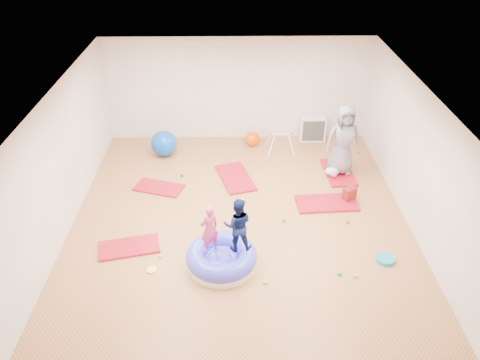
{
  "coord_description": "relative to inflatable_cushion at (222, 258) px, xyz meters",
  "views": [
    {
      "loc": [
        -0.13,
        -7.75,
        5.99
      ],
      "look_at": [
        0.0,
        0.3,
        0.9
      ],
      "focal_mm": 35.0,
      "sensor_mm": 36.0,
      "label": 1
    }
  ],
  "objects": [
    {
      "name": "infant_play_gym",
      "position": [
        1.47,
        4.3,
        0.21
      ],
      "size": [
        0.73,
        0.7,
        0.56
      ],
      "rotation": [
        0.0,
        0.0,
        0.33
      ],
      "color": "silver",
      "rests_on": "ground"
    },
    {
      "name": "balance_disc",
      "position": [
        3.08,
        0.05,
        -0.12
      ],
      "size": [
        0.35,
        0.35,
        0.08
      ],
      "primitive_type": "cylinder",
      "color": "teal",
      "rests_on": "ground"
    },
    {
      "name": "inflatable_cushion",
      "position": [
        0.0,
        0.0,
        0.0
      ],
      "size": [
        1.32,
        1.32,
        0.41
      ],
      "rotation": [
        0.0,
        0.0,
        0.26
      ],
      "color": "white",
      "rests_on": "ground"
    },
    {
      "name": "adult_caregiver",
      "position": [
        2.83,
        3.22,
        0.75
      ],
      "size": [
        0.87,
        0.6,
        1.72
      ],
      "primitive_type": "imported",
      "rotation": [
        0.0,
        0.0,
        0.06
      ],
      "color": "slate",
      "rests_on": "gym_mat_rear_right"
    },
    {
      "name": "exercise_ball_blue",
      "position": [
        -1.56,
        4.21,
        0.18
      ],
      "size": [
        0.67,
        0.67,
        0.67
      ],
      "primitive_type": "sphere",
      "color": "#0948B4",
      "rests_on": "ground"
    },
    {
      "name": "child_navy",
      "position": [
        0.3,
        0.07,
        0.76
      ],
      "size": [
        0.53,
        0.41,
        1.08
      ],
      "primitive_type": "imported",
      "rotation": [
        0.0,
        0.0,
        3.13
      ],
      "color": "#0F1946",
      "rests_on": "inflatable_cushion"
    },
    {
      "name": "ball_pit_balls",
      "position": [
        1.13,
        1.07,
        -0.12
      ],
      "size": [
        3.94,
        3.7,
        0.07
      ],
      "color": "green",
      "rests_on": "ground"
    },
    {
      "name": "gym_mat_rear_right",
      "position": [
        2.81,
        3.22,
        -0.13
      ],
      "size": [
        0.71,
        1.32,
        0.05
      ],
      "primitive_type": "cube",
      "rotation": [
        0.0,
        0.0,
        1.63
      ],
      "color": "red",
      "rests_on": "ground"
    },
    {
      "name": "cube_shelf",
      "position": [
        2.42,
        5.01,
        0.18
      ],
      "size": [
        0.69,
        0.34,
        0.69
      ],
      "color": "silver",
      "rests_on": "ground"
    },
    {
      "name": "infant",
      "position": [
        2.62,
        3.03,
        -0.0
      ],
      "size": [
        0.35,
        0.36,
        0.21
      ],
      "color": "#C6ECFF",
      "rests_on": "gym_mat_rear_right"
    },
    {
      "name": "gym_mat_center_back",
      "position": [
        0.28,
        3.0,
        -0.13
      ],
      "size": [
        1.02,
        1.47,
        0.06
      ],
      "primitive_type": "cube",
      "rotation": [
        0.0,
        0.0,
        1.85
      ],
      "color": "red",
      "rests_on": "ground"
    },
    {
      "name": "exercise_ball_orange",
      "position": [
        0.75,
        4.71,
        0.04
      ],
      "size": [
        0.4,
        0.4,
        0.4
      ],
      "primitive_type": "sphere",
      "color": "#E74E00",
      "rests_on": "ground"
    },
    {
      "name": "gym_mat_mid_left",
      "position": [
        -1.51,
        2.61,
        -0.14
      ],
      "size": [
        1.22,
        0.86,
        0.05
      ],
      "primitive_type": "cube",
      "rotation": [
        0.0,
        0.0,
        -0.31
      ],
      "color": "red",
      "rests_on": "ground"
    },
    {
      "name": "child_pink",
      "position": [
        -0.2,
        0.02,
        0.72
      ],
      "size": [
        0.43,
        0.4,
        0.99
      ],
      "primitive_type": "imported",
      "rotation": [
        0.0,
        0.0,
        3.72
      ],
      "color": "#DE3F82",
      "rests_on": "inflatable_cushion"
    },
    {
      "name": "yellow_toy",
      "position": [
        -1.28,
        -0.14,
        -0.15
      ],
      "size": [
        0.18,
        0.18,
        0.03
      ],
      "primitive_type": "cylinder",
      "color": "#F1FF27",
      "rests_on": "ground"
    },
    {
      "name": "room",
      "position": [
        0.36,
        1.22,
        1.24
      ],
      "size": [
        7.01,
        8.01,
        2.81
      ],
      "color": "#A88844",
      "rests_on": "ground"
    },
    {
      "name": "backpack",
      "position": [
        2.81,
        2.04,
        0.0
      ],
      "size": [
        0.34,
        0.3,
        0.33
      ],
      "primitive_type": "cube",
      "rotation": [
        0.0,
        0.0,
        0.57
      ],
      "color": "red",
      "rests_on": "ground"
    },
    {
      "name": "gym_mat_right",
      "position": [
        2.29,
        1.91,
        -0.13
      ],
      "size": [
        1.37,
        0.75,
        0.06
      ],
      "primitive_type": "cube",
      "rotation": [
        0.0,
        0.0,
        0.06
      ],
      "color": "red",
      "rests_on": "ground"
    },
    {
      "name": "gym_mat_front_left",
      "position": [
        -1.81,
        0.49,
        -0.14
      ],
      "size": [
        1.25,
        0.82,
        0.05
      ],
      "primitive_type": "cube",
      "rotation": [
        0.0,
        0.0,
        0.22
      ],
      "color": "red",
      "rests_on": "ground"
    }
  ]
}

